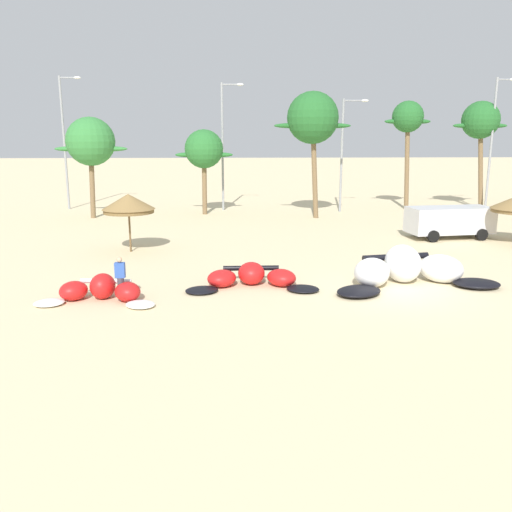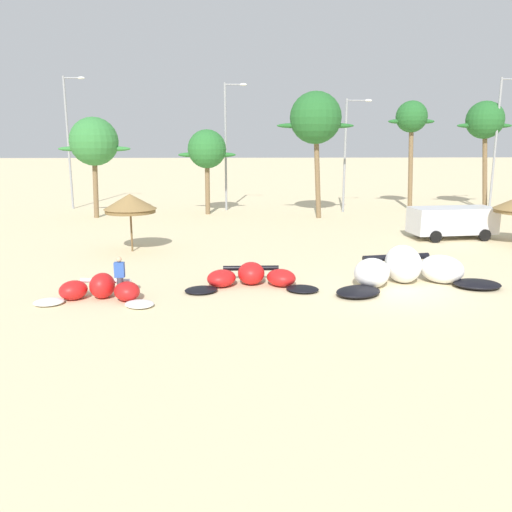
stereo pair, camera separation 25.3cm
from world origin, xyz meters
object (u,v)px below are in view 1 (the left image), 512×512
object	(u,v)px
palm_leftmost	(91,142)
palm_center_right	(481,122)
lamppost_east_center	(344,149)
kite_far_left	(101,291)
lamppost_west_center	(224,141)
kite_left_of_center	(407,270)
lamppost_west	(65,137)
person_near_kites	(120,278)
palm_left_of_gap	(313,119)
palm_center_left	(408,120)
lamppost_east	(493,139)
beach_umbrella_near_van	(128,203)
kite_left	(252,278)
parked_van	(448,220)
palm_left	(204,150)

from	to	relation	value
palm_leftmost	palm_center_right	size ratio (longest dim) A/B	0.84
lamppost_east_center	palm_leftmost	bearing A→B (deg)	-172.63
kite_far_left	palm_leftmost	bearing A→B (deg)	104.37
lamppost_west_center	lamppost_east_center	distance (m)	9.45
kite_left_of_center	lamppost_east_center	world-z (taller)	lamppost_east_center
lamppost_west	person_near_kites	bearing A→B (deg)	-70.05
palm_left_of_gap	palm_center_left	distance (m)	9.38
kite_left_of_center	lamppost_east	xyz separation A→B (m)	(13.35, 20.94, 5.06)
kite_far_left	beach_umbrella_near_van	world-z (taller)	beach_umbrella_near_van
kite_left	lamppost_east_center	xyz separation A→B (m)	(8.01, 21.19, 4.56)
kite_left	palm_left_of_gap	xyz separation A→B (m)	(5.02, 18.07, 6.74)
lamppost_west_center	lamppost_east	distance (m)	21.04
parked_van	person_near_kites	bearing A→B (deg)	-145.84
parked_van	palm_left_of_gap	bearing A→B (deg)	129.49
kite_far_left	palm_left_of_gap	size ratio (longest dim) A/B	0.51
person_near_kites	palm_center_left	size ratio (longest dim) A/B	0.19
palm_center_left	palm_center_right	xyz separation A→B (m)	(5.69, -0.54, -0.17)
kite_left_of_center	palm_left_of_gap	bearing A→B (deg)	94.05
palm_leftmost	parked_van	bearing A→B (deg)	-21.65
person_near_kites	palm_center_left	xyz separation A→B (m)	(18.17, 24.12, 6.35)
kite_left	palm_center_left	bearing A→B (deg)	59.37
kite_far_left	lamppost_east_center	size ratio (longest dim) A/B	0.53
lamppost_east	lamppost_east_center	bearing A→B (deg)	178.79
kite_left_of_center	lamppost_east	bearing A→B (deg)	57.49
palm_leftmost	palm_center_right	xyz separation A→B (m)	(29.83, 3.19, 1.54)
palm_center_left	parked_van	bearing A→B (deg)	-96.33
person_near_kites	lamppost_east_center	bearing A→B (deg)	60.59
person_near_kites	kite_far_left	bearing A→B (deg)	-177.45
beach_umbrella_near_van	lamppost_east	world-z (taller)	lamppost_east
lamppost_west	lamppost_west_center	world-z (taller)	lamppost_west
kite_left_of_center	palm_left	bearing A→B (deg)	114.25
kite_far_left	lamppost_east	size ratio (longest dim) A/B	0.45
kite_left	palm_leftmost	xyz separation A→B (m)	(-10.83, 18.75, 5.11)
kite_left_of_center	lamppost_east_center	bearing A→B (deg)	85.40
palm_leftmost	palm_center_left	size ratio (longest dim) A/B	0.84
lamppost_west_center	lamppost_east	bearing A→B (deg)	-4.16
palm_center_left	lamppost_west_center	bearing A→B (deg)	-179.98
kite_far_left	palm_center_left	world-z (taller)	palm_center_left
palm_center_right	lamppost_east	bearing A→B (deg)	-56.73
kite_far_left	lamppost_west_center	size ratio (longest dim) A/B	0.46
parked_van	palm_left_of_gap	world-z (taller)	palm_left_of_gap
kite_far_left	lamppost_east_center	distance (m)	26.99
person_near_kites	palm_center_right	world-z (taller)	palm_center_right
lamppost_west_center	parked_van	bearing A→B (deg)	-43.91
palm_center_right	kite_left	bearing A→B (deg)	-130.89
kite_far_left	lamppost_west	bearing A→B (deg)	108.45
kite_left	palm_left	distance (m)	20.97
parked_van	palm_left_of_gap	size ratio (longest dim) A/B	0.56
kite_left_of_center	kite_far_left	bearing A→B (deg)	-172.00
palm_center_left	lamppost_west_center	size ratio (longest dim) A/B	0.87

